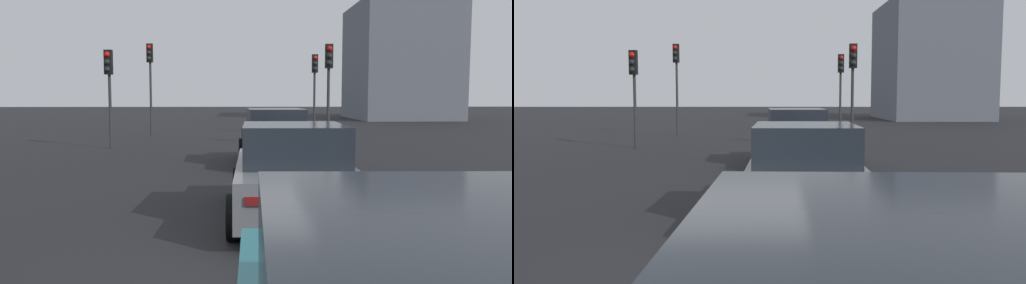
% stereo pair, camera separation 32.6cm
% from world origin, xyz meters
% --- Properties ---
extents(car_black_left_lead, '(4.25, 2.10, 1.60)m').
position_xyz_m(car_black_left_lead, '(9.37, -1.64, 0.77)').
color(car_black_left_lead, black).
rests_on(car_black_left_lead, ground_plane).
extents(car_grey_left_second, '(4.24, 2.10, 1.54)m').
position_xyz_m(car_grey_left_second, '(2.72, -1.44, 0.74)').
color(car_grey_left_second, slate).
rests_on(car_grey_left_second, ground_plane).
extents(traffic_light_near_left, '(0.33, 0.31, 3.64)m').
position_xyz_m(traffic_light_near_left, '(13.80, 4.18, 2.63)').
color(traffic_light_near_left, '#2D2D30').
rests_on(traffic_light_near_left, ground_plane).
extents(traffic_light_near_right, '(0.32, 0.28, 3.89)m').
position_xyz_m(traffic_light_near_right, '(13.88, -3.99, 2.80)').
color(traffic_light_near_right, '#2D2D30').
rests_on(traffic_light_near_right, ground_plane).
extents(traffic_light_far_left, '(0.32, 0.29, 3.99)m').
position_xyz_m(traffic_light_far_left, '(20.11, -4.39, 2.87)').
color(traffic_light_far_left, '#2D2D30').
rests_on(traffic_light_far_left, ground_plane).
extents(traffic_light_far_right, '(0.32, 0.30, 4.46)m').
position_xyz_m(traffic_light_far_right, '(19.87, 3.68, 3.19)').
color(traffic_light_far_right, '#2D2D30').
rests_on(traffic_light_far_right, ground_plane).
extents(building_facade_left, '(9.76, 7.57, 9.40)m').
position_xyz_m(building_facade_left, '(37.34, -14.00, 4.70)').
color(building_facade_left, slate).
rests_on(building_facade_left, ground_plane).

